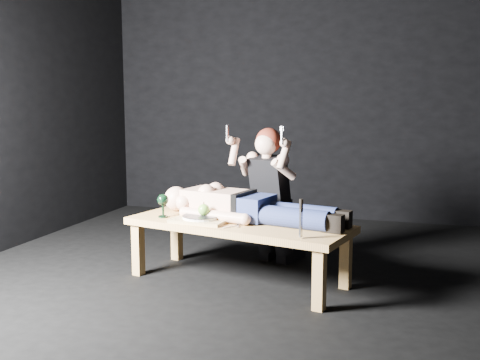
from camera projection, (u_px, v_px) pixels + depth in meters
The scene contains 13 objects.
ground at pixel (271, 284), 4.08m from camera, with size 5.00×5.00×0.00m, color black.
back_wall at pixel (325, 85), 6.24m from camera, with size 5.00×5.00×0.00m, color black.
table at pixel (238, 252), 4.12m from camera, with size 1.64×0.62×0.45m, color tan.
lying_man at pixel (250, 203), 4.14m from camera, with size 1.55×0.47×0.25m, color #DAA58A, non-canonical shape.
kneeling_woman at pixel (274, 194), 4.56m from camera, with size 0.61×0.68×1.14m, color black, non-canonical shape.
serving_tray at pixel (201, 220), 4.09m from camera, with size 0.40×0.29×0.02m, color tan.
plate at pixel (201, 217), 4.09m from camera, with size 0.27×0.27×0.02m, color white.
apple at pixel (204, 210), 4.08m from camera, with size 0.09×0.09×0.09m, color #5A9B28.
goblet at pixel (163, 206), 4.23m from camera, with size 0.09×0.09×0.18m, color black, non-canonical shape.
fork_flat at pixel (180, 221), 4.09m from camera, with size 0.02×0.17×0.01m, color #B2B2B7.
knife_flat at pixel (233, 226), 3.93m from camera, with size 0.02×0.17×0.01m, color #B2B2B7.
spoon_flat at pixel (238, 225), 3.98m from camera, with size 0.02×0.17×0.01m, color #B2B2B7.
carving_knife at pixel (301, 219), 3.58m from camera, with size 0.03×0.04×0.26m, color #B2B2B7, non-canonical shape.
Camera 1 is at (0.93, -3.83, 1.32)m, focal length 42.04 mm.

